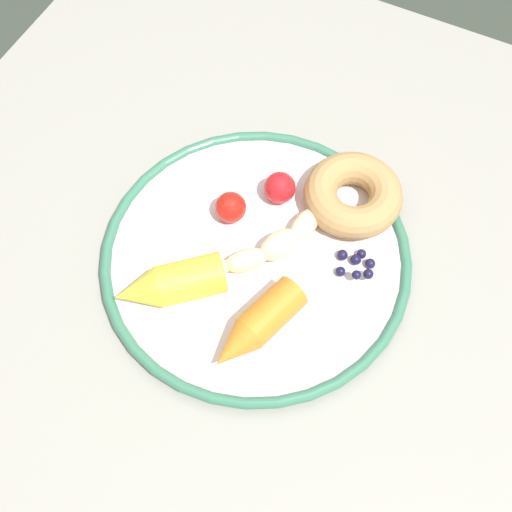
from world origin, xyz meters
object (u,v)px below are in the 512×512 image
at_px(plate, 256,257).
at_px(tomato_near, 280,188).
at_px(carrot_orange, 257,327).
at_px(dining_table, 279,336).
at_px(blueberry_pile, 356,264).
at_px(carrot_yellow, 169,285).
at_px(tomato_mid, 231,207).
at_px(donut, 353,195).
at_px(banana, 275,240).

relative_size(plate, tomato_near, 9.37).
bearing_deg(carrot_orange, plate, -63.26).
bearing_deg(dining_table, tomato_near, -63.11).
distance_m(blueberry_pile, tomato_near, 0.12).
distance_m(carrot_yellow, tomato_mid, 0.11).
relative_size(carrot_yellow, donut, 1.03).
distance_m(tomato_near, tomato_mid, 0.06).
relative_size(banana, donut, 1.59).
distance_m(banana, tomato_mid, 0.06).
bearing_deg(tomato_near, carrot_orange, 107.60).
bearing_deg(donut, blueberry_pile, 115.85).
relative_size(dining_table, carrot_orange, 8.14).
distance_m(carrot_orange, blueberry_pile, 0.13).
xyz_separation_m(tomato_near, tomato_mid, (0.04, 0.05, -0.00)).
xyz_separation_m(donut, blueberry_pile, (-0.04, 0.07, -0.01)).
bearing_deg(dining_table, carrot_yellow, 23.71).
height_order(dining_table, carrot_yellow, carrot_yellow).
bearing_deg(tomato_mid, tomato_near, -128.38).
bearing_deg(banana, tomato_mid, -12.46).
relative_size(carrot_orange, blueberry_pile, 2.58).
distance_m(carrot_orange, tomato_near, 0.17).
height_order(plate, donut, donut).
height_order(plate, tomato_near, tomato_near).
bearing_deg(dining_table, tomato_mid, -35.02).
relative_size(carrot_orange, donut, 1.07).
bearing_deg(tomato_near, plate, 97.46).
bearing_deg(blueberry_pile, tomato_near, -21.99).
distance_m(plate, blueberry_pile, 0.11).
height_order(dining_table, banana, banana).
relative_size(carrot_yellow, tomato_near, 3.16).
bearing_deg(blueberry_pile, donut, -64.15).
height_order(banana, tomato_mid, tomato_mid).
distance_m(banana, donut, 0.10).
relative_size(plate, banana, 1.94).
distance_m(carrot_orange, carrot_yellow, 0.10).
height_order(tomato_near, tomato_mid, tomato_near).
bearing_deg(blueberry_pile, tomato_mid, 0.70).
xyz_separation_m(dining_table, banana, (0.03, -0.05, 0.12)).
bearing_deg(dining_table, plate, -34.98).
relative_size(plate, blueberry_pile, 7.40).
bearing_deg(banana, donut, -121.79).
bearing_deg(carrot_yellow, tomato_near, -107.00).
height_order(banana, carrot_orange, carrot_orange).
bearing_deg(donut, tomato_near, 19.31).
distance_m(dining_table, blueberry_pile, 0.14).
xyz_separation_m(plate, tomato_near, (0.01, -0.08, 0.02)).
relative_size(banana, tomato_mid, 5.01).
xyz_separation_m(banana, tomato_near, (0.02, -0.06, 0.01)).
xyz_separation_m(plate, carrot_yellow, (0.06, 0.08, 0.02)).
xyz_separation_m(banana, donut, (-0.05, -0.09, 0.01)).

